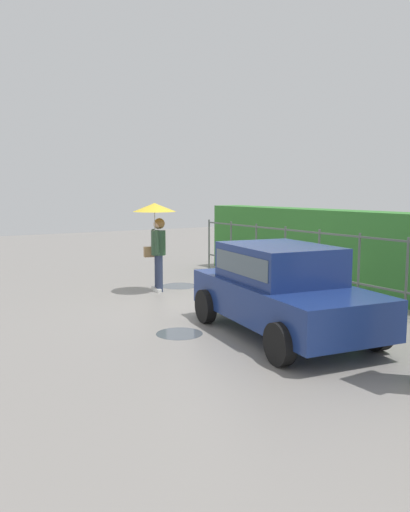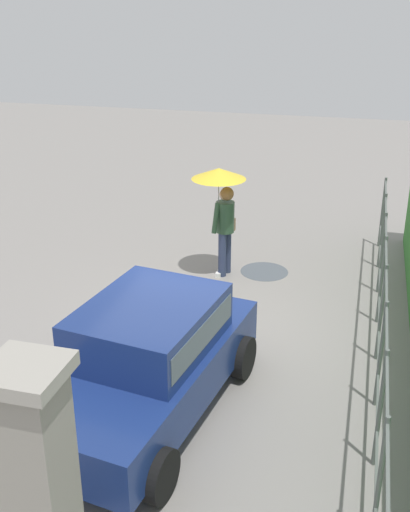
% 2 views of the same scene
% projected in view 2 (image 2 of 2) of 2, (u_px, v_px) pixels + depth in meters
% --- Properties ---
extents(ground_plane, '(40.00, 40.00, 0.00)m').
position_uv_depth(ground_plane, '(193.00, 338.00, 9.64)').
color(ground_plane, gray).
extents(car, '(3.92, 2.29, 1.48)m').
position_uv_depth(car, '(147.00, 355.00, 7.68)').
color(car, navy).
rests_on(car, ground).
extents(pedestrian, '(0.99, 0.99, 2.08)m').
position_uv_depth(pedestrian, '(222.00, 197.00, 11.30)').
color(pedestrian, '#2D3856').
rests_on(pedestrian, ground).
extents(gate_pillar, '(0.60, 0.60, 2.42)m').
position_uv_depth(gate_pillar, '(40.00, 490.00, 4.99)').
color(gate_pillar, gray).
rests_on(gate_pillar, ground).
extents(fence_section, '(10.42, 0.05, 1.50)m').
position_uv_depth(fence_section, '(381.00, 328.00, 8.28)').
color(fence_section, '#59605B').
rests_on(fence_section, ground).
extents(puddle_near, '(0.78, 0.78, 0.00)m').
position_uv_depth(puddle_near, '(80.00, 357.00, 9.14)').
color(puddle_near, '#4C545B').
rests_on(puddle_near, ground).
extents(puddle_far, '(0.92, 0.92, 0.00)m').
position_uv_depth(puddle_far, '(264.00, 271.00, 11.99)').
color(puddle_far, '#4C545B').
rests_on(puddle_far, ground).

